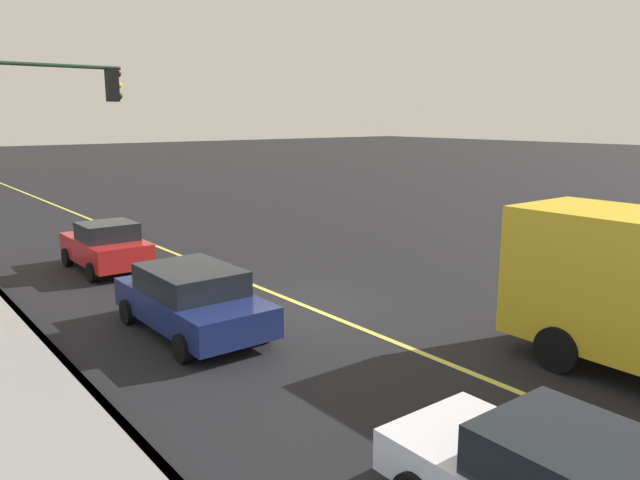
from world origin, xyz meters
TOP-DOWN VIEW (x-y plane):
  - ground at (0.00, 0.00)m, footprint 200.00×200.00m
  - curb_edge at (0.00, 6.11)m, footprint 80.00×0.16m
  - lane_stripe_center at (0.00, 0.00)m, footprint 80.00×0.16m
  - car_navy at (0.02, 3.19)m, footprint 4.50×2.13m
  - car_red at (7.02, 2.74)m, footprint 3.85×1.94m
  - traffic_light_mast at (4.90, 5.09)m, footprint 0.28×3.82m

SIDE VIEW (x-z plane):
  - ground at x=0.00m, z-range 0.00..0.00m
  - lane_stripe_center at x=0.00m, z-range 0.00..0.01m
  - curb_edge at x=0.00m, z-range 0.00..0.15m
  - car_red at x=7.02m, z-range -0.01..1.57m
  - car_navy at x=0.02m, z-range 0.03..1.55m
  - traffic_light_mast at x=4.90m, z-range 1.15..7.61m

